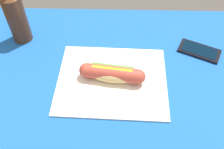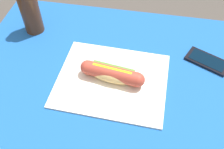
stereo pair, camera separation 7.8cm
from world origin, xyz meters
name	(u,v)px [view 2 (the right image)]	position (x,y,z in m)	size (l,w,h in m)	color
dining_table	(118,119)	(0.00, 0.00, 0.60)	(1.01, 0.84, 0.75)	brown
paper_wrapper	(112,80)	(-0.03, 0.05, 0.75)	(0.34, 0.28, 0.01)	silver
hot_dog	(112,74)	(-0.03, 0.05, 0.79)	(0.20, 0.07, 0.05)	#DBB26B
cell_phone	(207,61)	(0.27, 0.18, 0.76)	(0.15, 0.12, 0.01)	black
soda_bottle	(29,7)	(-0.36, 0.24, 0.85)	(0.07, 0.07, 0.23)	#4C2814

